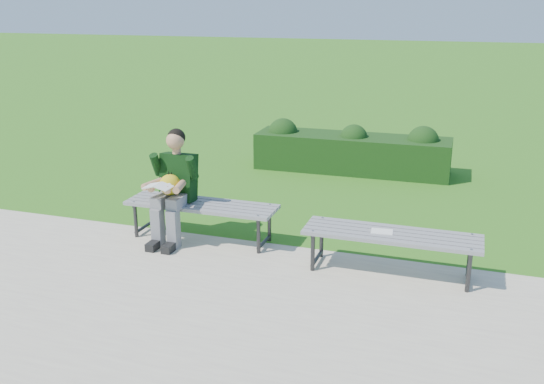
{
  "coord_description": "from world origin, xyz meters",
  "views": [
    {
      "loc": [
        1.9,
        -6.25,
        2.73
      ],
      "look_at": [
        -0.15,
        -0.09,
        0.68
      ],
      "focal_mm": 40.0,
      "sensor_mm": 36.0,
      "label": 1
    }
  ],
  "objects_px": {
    "paper_sheet": "(382,231)",
    "bench_right": "(391,238)",
    "bench_left": "(201,208)",
    "hedge": "(352,150)",
    "seated_boy": "(173,183)"
  },
  "relations": [
    {
      "from": "paper_sheet",
      "to": "bench_right",
      "type": "bearing_deg",
      "value": 0.0
    },
    {
      "from": "hedge",
      "to": "bench_left",
      "type": "relative_size",
      "value": 1.79
    },
    {
      "from": "hedge",
      "to": "seated_boy",
      "type": "height_order",
      "value": "seated_boy"
    },
    {
      "from": "seated_boy",
      "to": "bench_right",
      "type": "bearing_deg",
      "value": -3.59
    },
    {
      "from": "hedge",
      "to": "seated_boy",
      "type": "bearing_deg",
      "value": -110.09
    },
    {
      "from": "bench_left",
      "to": "paper_sheet",
      "type": "bearing_deg",
      "value": -6.77
    },
    {
      "from": "bench_left",
      "to": "bench_right",
      "type": "xyz_separation_m",
      "value": [
        2.25,
        -0.26,
        0.0
      ]
    },
    {
      "from": "hedge",
      "to": "bench_left",
      "type": "bearing_deg",
      "value": -106.33
    },
    {
      "from": "bench_right",
      "to": "paper_sheet",
      "type": "height_order",
      "value": "bench_right"
    },
    {
      "from": "bench_right",
      "to": "paper_sheet",
      "type": "bearing_deg",
      "value": -180.0
    },
    {
      "from": "bench_right",
      "to": "bench_left",
      "type": "bearing_deg",
      "value": 173.53
    },
    {
      "from": "bench_left",
      "to": "bench_right",
      "type": "relative_size",
      "value": 1.0
    },
    {
      "from": "bench_right",
      "to": "seated_boy",
      "type": "distance_m",
      "value": 2.58
    },
    {
      "from": "bench_right",
      "to": "paper_sheet",
      "type": "distance_m",
      "value": 0.12
    },
    {
      "from": "bench_left",
      "to": "seated_boy",
      "type": "xyz_separation_m",
      "value": [
        -0.3,
        -0.1,
        0.3
      ]
    }
  ]
}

